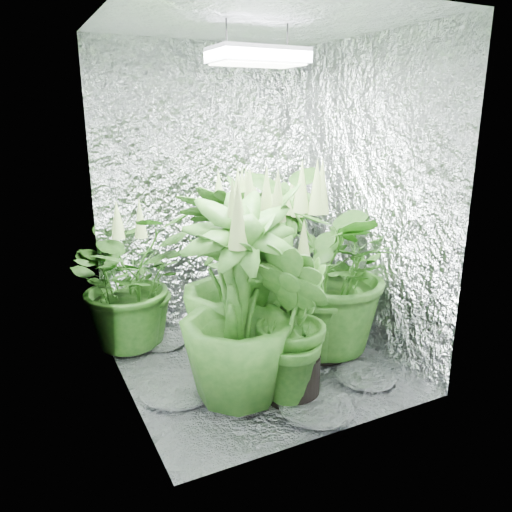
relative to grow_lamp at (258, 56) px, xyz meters
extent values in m
plane|color=silver|center=(0.00, 0.00, -1.83)|extent=(1.60, 1.60, 0.00)
cube|color=silver|center=(0.00, 0.80, -0.83)|extent=(1.60, 0.02, 2.00)
cube|color=silver|center=(0.00, -0.80, -0.83)|extent=(1.60, 0.02, 2.00)
cube|color=silver|center=(-0.80, 0.00, -0.83)|extent=(0.02, 1.60, 2.00)
cube|color=silver|center=(0.80, 0.00, -0.83)|extent=(0.02, 1.60, 2.00)
cube|color=silver|center=(0.00, 0.00, 0.17)|extent=(1.60, 1.60, 0.01)
cube|color=gray|center=(0.00, 0.00, 0.00)|extent=(0.50, 0.30, 0.08)
cube|color=white|center=(0.00, 0.00, -0.04)|extent=(0.46, 0.26, 0.01)
cylinder|color=black|center=(-0.18, 0.00, 0.11)|extent=(0.01, 0.01, 0.13)
cylinder|color=black|center=(0.18, 0.00, 0.11)|extent=(0.01, 0.01, 0.13)
cylinder|color=black|center=(-0.64, 0.61, -1.71)|extent=(0.26, 0.26, 0.23)
cylinder|color=#453012|center=(-0.64, 0.61, -1.61)|extent=(0.24, 0.24, 0.03)
imported|color=#1B4713|center=(-0.64, 0.61, -1.34)|extent=(1.02, 1.02, 0.92)
cone|color=#7F994D|center=(-0.64, 0.61, -0.94)|extent=(0.08, 0.08, 0.23)
cylinder|color=black|center=(0.21, 0.54, -1.69)|extent=(0.30, 0.30, 0.27)
cylinder|color=#453012|center=(0.21, 0.54, -1.57)|extent=(0.28, 0.28, 0.03)
imported|color=#1B4713|center=(0.21, 0.54, -1.25)|extent=(0.79, 0.79, 1.08)
cone|color=#7F994D|center=(0.21, 0.54, -0.78)|extent=(0.10, 0.10, 0.27)
cylinder|color=black|center=(0.48, 0.58, -1.69)|extent=(0.31, 0.31, 0.27)
cylinder|color=#453012|center=(0.48, 0.58, -1.57)|extent=(0.28, 0.28, 0.03)
imported|color=#1B4713|center=(0.48, 0.58, -1.29)|extent=(0.61, 0.61, 1.00)
cone|color=#7F994D|center=(0.48, 0.58, -0.86)|extent=(0.10, 0.10, 0.27)
cylinder|color=black|center=(-0.12, 0.13, -1.69)|extent=(0.31, 0.31, 0.27)
cylinder|color=#453012|center=(-0.12, 0.13, -1.57)|extent=(0.28, 0.28, 0.03)
imported|color=#1B4713|center=(-0.12, 0.13, -1.24)|extent=(0.87, 0.87, 1.12)
cone|color=#7F994D|center=(-0.12, 0.13, -0.74)|extent=(0.10, 0.10, 0.27)
cylinder|color=black|center=(0.44, -0.07, -1.68)|extent=(0.32, 0.32, 0.28)
cylinder|color=#453012|center=(0.44, -0.07, -1.56)|extent=(0.29, 0.29, 0.03)
imported|color=#1B4713|center=(0.44, -0.07, -1.22)|extent=(1.17, 1.17, 1.15)
cone|color=#7F994D|center=(0.44, -0.07, -0.71)|extent=(0.10, 0.10, 0.28)
cylinder|color=black|center=(-0.04, -0.16, -1.69)|extent=(0.30, 0.30, 0.26)
cylinder|color=#453012|center=(-0.04, -0.16, -1.58)|extent=(0.27, 0.27, 0.03)
imported|color=#1B4713|center=(-0.04, -0.16, -1.22)|extent=(0.84, 0.84, 1.15)
cone|color=#7F994D|center=(-0.04, -0.16, -0.71)|extent=(0.10, 0.10, 0.26)
cylinder|color=black|center=(0.00, -0.43, -1.69)|extent=(0.30, 0.30, 0.26)
cylinder|color=#453012|center=(0.00, -0.43, -1.58)|extent=(0.27, 0.27, 0.03)
imported|color=#1B4713|center=(0.00, -0.43, -1.35)|extent=(0.54, 0.54, 0.89)
cone|color=#7F994D|center=(0.00, -0.43, -0.96)|extent=(0.09, 0.09, 0.26)
cylinder|color=black|center=(-0.28, -0.31, -1.68)|extent=(0.32, 0.32, 0.29)
cylinder|color=#453012|center=(-0.28, -0.31, -1.56)|extent=(0.29, 0.29, 0.03)
imported|color=#1B4713|center=(-0.28, -0.31, -1.24)|extent=(0.78, 0.78, 1.10)
cone|color=#7F994D|center=(-0.28, -0.31, -0.76)|extent=(0.10, 0.10, 0.29)
cylinder|color=black|center=(0.63, 0.27, -1.79)|extent=(0.14, 0.14, 0.08)
cylinder|color=black|center=(0.63, 0.27, -1.63)|extent=(0.11, 0.11, 0.10)
cylinder|color=#4C4C51|center=(0.58, 0.27, -1.63)|extent=(0.05, 0.29, 0.29)
torus|color=#4C4C51|center=(0.58, 0.27, -1.63)|extent=(0.05, 0.30, 0.30)
cube|color=white|center=(0.07, -0.46, -1.53)|extent=(0.05, 0.03, 0.08)
camera|label=1|loc=(-1.28, -2.55, -0.28)|focal=35.00mm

